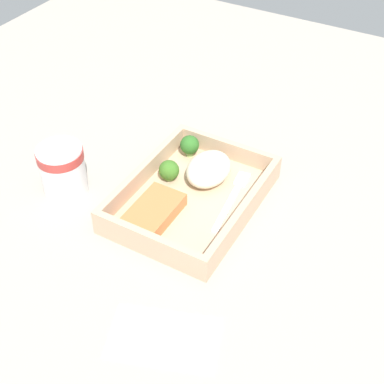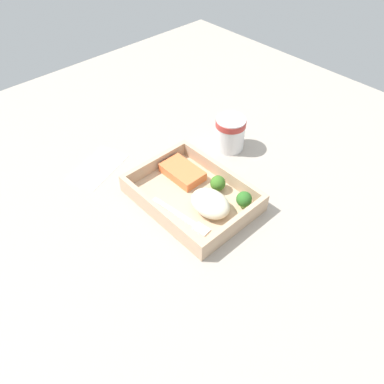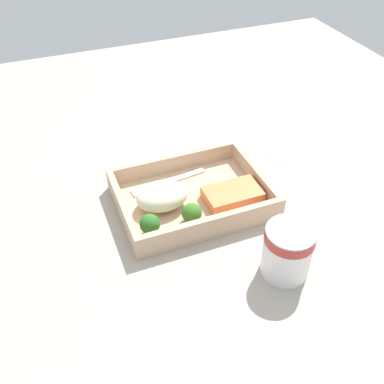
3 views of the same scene
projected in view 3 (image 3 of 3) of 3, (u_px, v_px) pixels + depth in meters
ground_plane at (192, 207)px, 87.33cm from camera, size 160.00×160.00×2.00cm
takeout_tray at (192, 200)px, 86.30cm from camera, size 28.09×20.83×1.20cm
tray_rim at (192, 191)px, 84.79cm from camera, size 28.09×20.83×3.49cm
salmon_fillet at (232, 195)px, 84.79cm from camera, size 10.57×6.52×2.34cm
mashed_potatoes at (161, 195)px, 83.04cm from camera, size 9.72×7.33×4.61cm
broccoli_floret_1 at (150, 224)px, 77.03cm from camera, size 3.57×3.57×4.23cm
broccoli_floret_2 at (192, 213)px, 79.63cm from camera, size 3.65×3.65×3.93cm
fork at (164, 183)px, 89.04cm from camera, size 15.88×3.60×0.44cm
paper_cup at (288, 249)px, 70.54cm from camera, size 8.00×8.00×9.13cm
receipt_slip at (280, 148)px, 100.67cm from camera, size 13.25×17.05×0.24cm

